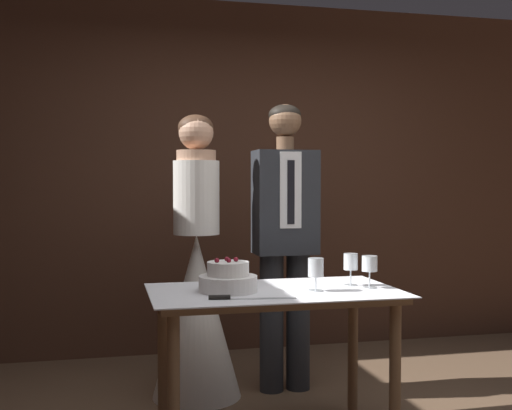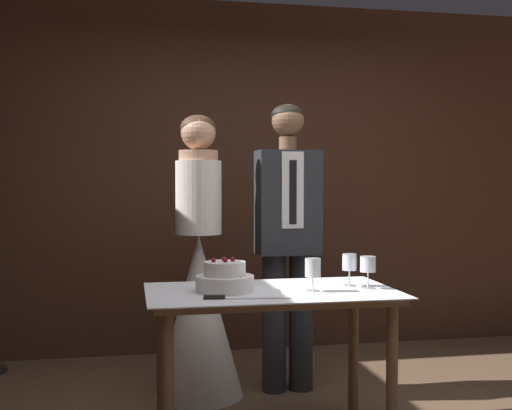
% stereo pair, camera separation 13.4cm
% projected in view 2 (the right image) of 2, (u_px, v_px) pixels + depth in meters
% --- Properties ---
extents(wall_back, '(5.25, 0.12, 2.70)m').
position_uv_depth(wall_back, '(251.00, 177.00, 5.06)').
color(wall_back, '#472B1E').
rests_on(wall_back, ground_plane).
extents(cake_table, '(1.24, 0.72, 0.77)m').
position_uv_depth(cake_table, '(271.00, 311.00, 3.19)').
color(cake_table, brown).
rests_on(cake_table, ground_plane).
extents(tiered_cake, '(0.29, 0.29, 0.17)m').
position_uv_depth(tiered_cake, '(225.00, 279.00, 3.15)').
color(tiered_cake, white).
rests_on(tiered_cake, cake_table).
extents(cake_knife, '(0.40, 0.08, 0.02)m').
position_uv_depth(cake_knife, '(230.00, 298.00, 2.94)').
color(cake_knife, silver).
rests_on(cake_knife, cake_table).
extents(wine_glass_near, '(0.08, 0.08, 0.16)m').
position_uv_depth(wine_glass_near, '(368.00, 266.00, 3.23)').
color(wine_glass_near, silver).
rests_on(wine_glass_near, cake_table).
extents(wine_glass_middle, '(0.07, 0.07, 0.17)m').
position_uv_depth(wine_glass_middle, '(349.00, 263.00, 3.31)').
color(wine_glass_middle, silver).
rests_on(wine_glass_middle, cake_table).
extents(wine_glass_far, '(0.08, 0.08, 0.16)m').
position_uv_depth(wine_glass_far, '(313.00, 269.00, 3.15)').
color(wine_glass_far, silver).
rests_on(wine_glass_far, cake_table).
extents(bride, '(0.54, 0.54, 1.72)m').
position_uv_depth(bride, '(199.00, 293.00, 3.91)').
color(bride, white).
rests_on(bride, ground_plane).
extents(groom, '(0.39, 0.25, 1.80)m').
position_uv_depth(groom, '(288.00, 232.00, 4.01)').
color(groom, '#282B30').
rests_on(groom, ground_plane).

